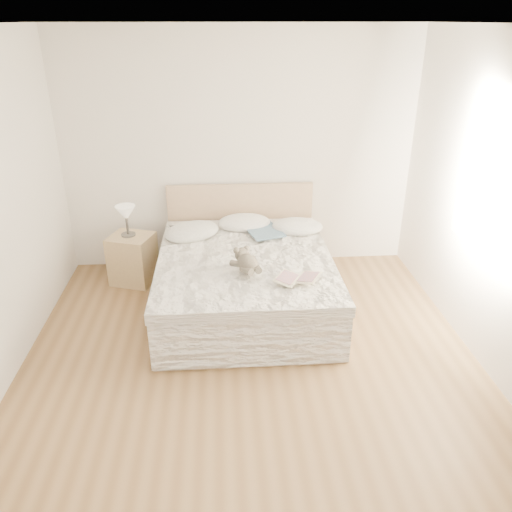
{
  "coord_description": "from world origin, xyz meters",
  "views": [
    {
      "loc": [
        -0.21,
        -3.36,
        2.73
      ],
      "look_at": [
        0.11,
        1.05,
        0.62
      ],
      "focal_mm": 35.0,
      "sensor_mm": 36.0,
      "label": 1
    }
  ],
  "objects_px": {
    "nightstand": "(133,259)",
    "photo_book": "(186,229)",
    "bed": "(245,278)",
    "childrens_book": "(298,279)",
    "teddy_bear": "(248,269)",
    "table_lamp": "(126,214)"
  },
  "relations": [
    {
      "from": "teddy_bear",
      "to": "table_lamp",
      "type": "bearing_deg",
      "value": 116.59
    },
    {
      "from": "photo_book",
      "to": "childrens_book",
      "type": "height_order",
      "value": "same"
    },
    {
      "from": "nightstand",
      "to": "photo_book",
      "type": "relative_size",
      "value": 1.61
    },
    {
      "from": "nightstand",
      "to": "table_lamp",
      "type": "relative_size",
      "value": 1.63
    },
    {
      "from": "table_lamp",
      "to": "childrens_book",
      "type": "bearing_deg",
      "value": -36.82
    },
    {
      "from": "bed",
      "to": "childrens_book",
      "type": "bearing_deg",
      "value": -56.0
    },
    {
      "from": "bed",
      "to": "table_lamp",
      "type": "relative_size",
      "value": 6.23
    },
    {
      "from": "teddy_bear",
      "to": "photo_book",
      "type": "bearing_deg",
      "value": 98.34
    },
    {
      "from": "bed",
      "to": "teddy_bear",
      "type": "height_order",
      "value": "bed"
    },
    {
      "from": "bed",
      "to": "nightstand",
      "type": "xyz_separation_m",
      "value": [
        -1.24,
        0.6,
        -0.03
      ]
    },
    {
      "from": "bed",
      "to": "childrens_book",
      "type": "distance_m",
      "value": 0.86
    },
    {
      "from": "photo_book",
      "to": "childrens_book",
      "type": "distance_m",
      "value": 1.63
    },
    {
      "from": "table_lamp",
      "to": "teddy_bear",
      "type": "xyz_separation_m",
      "value": [
        1.26,
        -1.09,
        -0.16
      ]
    },
    {
      "from": "table_lamp",
      "to": "teddy_bear",
      "type": "bearing_deg",
      "value": -40.93
    },
    {
      "from": "bed",
      "to": "table_lamp",
      "type": "xyz_separation_m",
      "value": [
        -1.26,
        0.62,
        0.5
      ]
    },
    {
      "from": "photo_book",
      "to": "childrens_book",
      "type": "bearing_deg",
      "value": -78.48
    },
    {
      "from": "nightstand",
      "to": "teddy_bear",
      "type": "height_order",
      "value": "teddy_bear"
    },
    {
      "from": "childrens_book",
      "to": "table_lamp",
      "type": "bearing_deg",
      "value": 172.58
    },
    {
      "from": "nightstand",
      "to": "bed",
      "type": "bearing_deg",
      "value": -25.75
    },
    {
      "from": "photo_book",
      "to": "table_lamp",
      "type": "bearing_deg",
      "value": 146.75
    },
    {
      "from": "nightstand",
      "to": "table_lamp",
      "type": "bearing_deg",
      "value": 137.76
    },
    {
      "from": "bed",
      "to": "teddy_bear",
      "type": "distance_m",
      "value": 0.59
    }
  ]
}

